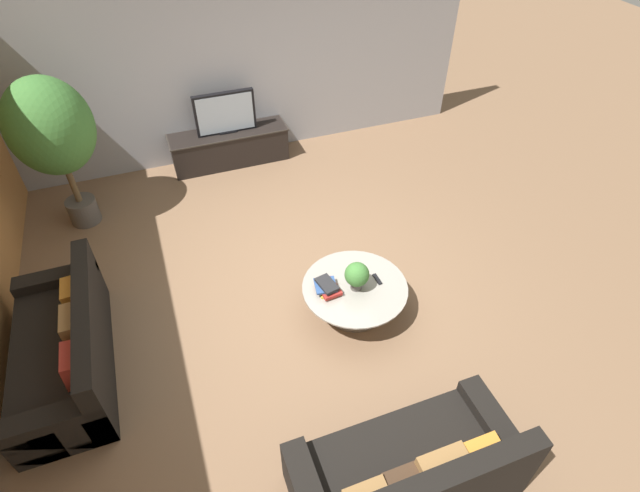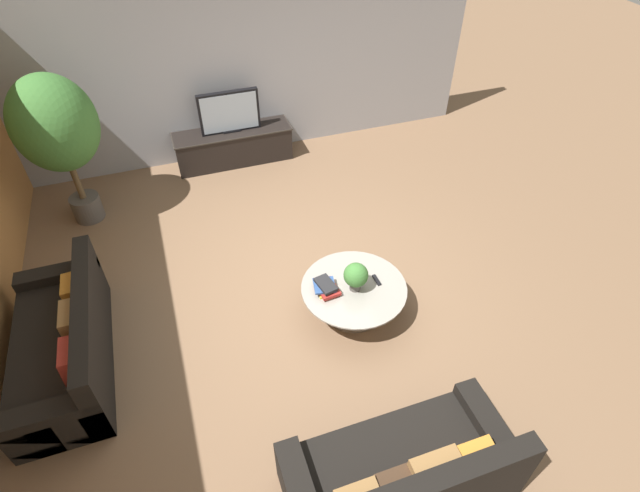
# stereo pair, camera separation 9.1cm
# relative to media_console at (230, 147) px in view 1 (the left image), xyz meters

# --- Properties ---
(ground_plane) EXTENTS (24.00, 24.00, 0.00)m
(ground_plane) POSITION_rel_media_console_xyz_m (0.22, -2.94, -0.28)
(ground_plane) COLOR brown
(back_wall_stone) EXTENTS (7.40, 0.12, 3.00)m
(back_wall_stone) POSITION_rel_media_console_xyz_m (0.22, 0.32, 1.22)
(back_wall_stone) COLOR #939399
(back_wall_stone) RESTS_ON ground
(media_console) EXTENTS (1.79, 0.50, 0.53)m
(media_console) POSITION_rel_media_console_xyz_m (0.00, 0.00, 0.00)
(media_console) COLOR black
(media_console) RESTS_ON ground
(television) EXTENTS (0.89, 0.13, 0.62)m
(television) POSITION_rel_media_console_xyz_m (-0.00, -0.00, 0.56)
(television) COLOR black
(television) RESTS_ON media_console
(coffee_table) EXTENTS (1.14, 1.14, 0.39)m
(coffee_table) POSITION_rel_media_console_xyz_m (0.59, -3.49, 0.00)
(coffee_table) COLOR #756656
(coffee_table) RESTS_ON ground
(couch_by_wall) EXTENTS (0.84, 1.93, 0.84)m
(couch_by_wall) POSITION_rel_media_console_xyz_m (-2.34, -3.20, 0.01)
(couch_by_wall) COLOR black
(couch_by_wall) RESTS_ON ground
(couch_near_entry) EXTENTS (1.82, 0.84, 0.84)m
(couch_near_entry) POSITION_rel_media_console_xyz_m (0.22, -5.43, 0.01)
(couch_near_entry) COLOR black
(couch_near_entry) RESTS_ON ground
(potted_palm_tall) EXTENTS (1.00, 1.00, 2.02)m
(potted_palm_tall) POSITION_rel_media_console_xyz_m (-2.18, -0.75, 1.09)
(potted_palm_tall) COLOR #514C47
(potted_palm_tall) RESTS_ON ground
(potted_plant_tabletop) EXTENTS (0.26, 0.26, 0.34)m
(potted_plant_tabletop) POSITION_rel_media_console_xyz_m (0.60, -3.52, 0.31)
(potted_plant_tabletop) COLOR #514C47
(potted_plant_tabletop) RESTS_ON coffee_table
(book_stack) EXTENTS (0.27, 0.31, 0.12)m
(book_stack) POSITION_rel_media_console_xyz_m (0.29, -3.44, 0.18)
(book_stack) COLOR gold
(book_stack) RESTS_ON coffee_table
(remote_black) EXTENTS (0.04, 0.16, 0.02)m
(remote_black) POSITION_rel_media_console_xyz_m (0.86, -3.49, 0.13)
(remote_black) COLOR black
(remote_black) RESTS_ON coffee_table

